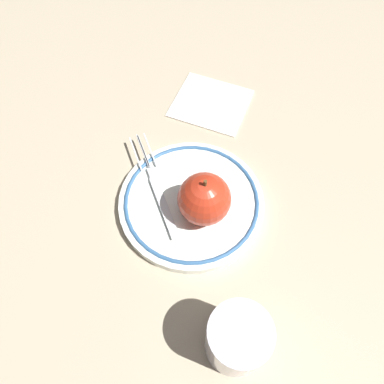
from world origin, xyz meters
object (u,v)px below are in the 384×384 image
object	(u,v)px
apple_red_whole	(204,199)
fork	(156,186)
napkin_folded	(211,103)
plate	(192,202)
drinking_glass	(237,339)

from	to	relation	value
apple_red_whole	fork	distance (m)	0.09
napkin_folded	apple_red_whole	bearing A→B (deg)	134.40
plate	fork	world-z (taller)	fork
fork	drinking_glass	size ratio (longest dim) A/B	2.14
plate	napkin_folded	xyz separation A→B (m)	(0.13, -0.16, -0.01)
fork	apple_red_whole	bearing A→B (deg)	-141.41
apple_red_whole	napkin_folded	xyz separation A→B (m)	(0.16, -0.16, -0.05)
fork	napkin_folded	xyz separation A→B (m)	(0.08, -0.19, -0.02)
fork	drinking_glass	bearing A→B (deg)	-174.94
apple_red_whole	napkin_folded	world-z (taller)	apple_red_whole
drinking_glass	napkin_folded	bearing A→B (deg)	-38.80
apple_red_whole	napkin_folded	bearing A→B (deg)	-45.60
apple_red_whole	napkin_folded	distance (m)	0.23
drinking_glass	napkin_folded	distance (m)	0.41
fork	drinking_glass	xyz separation A→B (m)	(-0.24, 0.07, 0.02)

